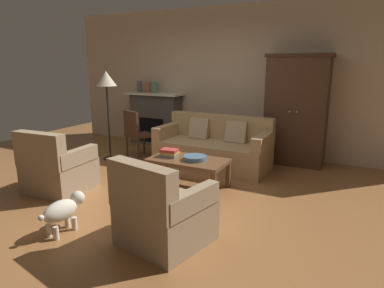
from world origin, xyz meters
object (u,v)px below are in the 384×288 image
fireplace (156,118)px  mantel_vase_jade (154,87)px  armoire (296,110)px  mantel_vase_slate (140,87)px  mantel_vase_terracotta (147,87)px  couch (213,148)px  floor_lamp (106,84)px  armchair_near_left (57,169)px  book_stack (170,153)px  side_chair_wooden (137,131)px  dog (63,210)px  armchair_near_right (162,213)px  fruit_bowl (195,158)px  coffee_table (188,163)px

fireplace → mantel_vase_jade: size_ratio=5.40×
armoire → mantel_vase_slate: size_ratio=7.95×
armoire → mantel_vase_terracotta: (-3.13, 0.06, 0.28)m
couch → floor_lamp: size_ratio=1.21×
armchair_near_left → floor_lamp: size_ratio=0.55×
book_stack → armchair_near_left: (-1.24, -0.95, -0.16)m
mantel_vase_slate → armchair_near_left: 3.17m
side_chair_wooden → floor_lamp: floor_lamp is taller
fireplace → mantel_vase_terracotta: 0.69m
armoire → armchair_near_left: 3.96m
mantel_vase_terracotta → floor_lamp: 1.38m
armoire → book_stack: size_ratio=7.34×
couch → dog: 2.89m
book_stack → floor_lamp: size_ratio=0.16×
side_chair_wooden → armchair_near_left: bearing=-89.9°
armchair_near_left → armchair_near_right: (2.04, -0.52, 0.00)m
fruit_bowl → side_chair_wooden: (-1.65, 0.88, 0.06)m
dog → couch: bearing=80.8°
dog → armchair_near_right: bearing=15.2°
armchair_near_right → side_chair_wooden: (-2.04, 2.37, 0.20)m
coffee_table → side_chair_wooden: 1.79m
armoire → armchair_near_left: bearing=-132.4°
couch → side_chair_wooden: side_chair_wooden is taller
armoire → book_stack: 2.44m
mantel_vase_jade → side_chair_wooden: (0.31, -1.10, -0.72)m
book_stack → armoire: bearing=54.3°
mantel_vase_jade → fireplace: bearing=90.0°
mantel_vase_terracotta → armoire: bearing=-1.1°
mantel_vase_terracotta → couch: bearing=-24.9°
armoire → book_stack: armoire is taller
fireplace → armchair_near_right: (2.35, -3.49, -0.25)m
book_stack → mantel_vase_terracotta: bearing=131.0°
dog → floor_lamp: bearing=120.6°
floor_lamp → dog: size_ratio=2.79×
mantel_vase_jade → dog: size_ratio=0.41×
couch → armchair_near_left: (-1.45, -2.04, -0.00)m
coffee_table → fruit_bowl: bearing=2.8°
couch → book_stack: (-0.21, -1.10, 0.16)m
fruit_bowl → armchair_near_right: size_ratio=0.36×
fireplace → fruit_bowl: size_ratio=3.87×
fruit_bowl → fireplace: bearing=134.4°
side_chair_wooden → dog: side_chair_wooden is taller
fireplace → dog: bearing=-70.9°
armoire → couch: bearing=-144.5°
fireplace → dog: fireplace is taller
fireplace → mantel_vase_terracotta: bearing=-174.3°
fireplace → book_stack: 2.55m
armoire → armchair_near_right: bearing=-99.9°
coffee_table → fruit_bowl: fruit_bowl is taller
coffee_table → armchair_near_right: bearing=-71.4°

